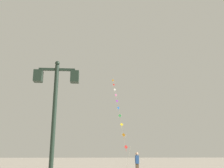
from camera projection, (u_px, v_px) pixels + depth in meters
The scene contains 3 objects.
twin_lantern_lamp_post at pixel (55, 102), 8.21m from camera, with size 1.50×0.28×4.71m.
kite_train at pixel (119, 109), 30.45m from camera, with size 0.38×18.20×13.29m.
kite_flyer at pixel (137, 163), 18.90m from camera, with size 0.25×0.61×1.71m.
Camera 1 is at (-0.56, -1.52, 1.63)m, focal length 39.95 mm.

